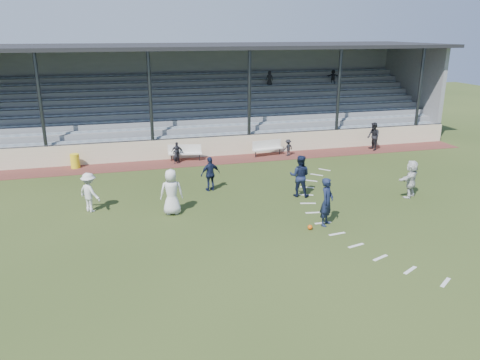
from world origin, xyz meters
name	(u,v)px	position (x,y,z in m)	size (l,w,h in m)	color
ground	(256,230)	(0.00, 0.00, 0.00)	(90.00, 90.00, 0.00)	#2E3C18
cinder_track	(206,161)	(0.00, 10.50, 0.01)	(34.00, 2.00, 0.02)	#532521
retaining_wall	(203,147)	(0.00, 11.55, 0.60)	(34.00, 0.18, 1.20)	beige
bench_left	(185,151)	(-1.19, 10.96, 0.58)	(2.04, 0.81, 0.95)	silver
bench_right	(267,147)	(3.94, 10.79, 0.58)	(2.04, 0.79, 0.95)	silver
trash_bin	(75,161)	(-7.47, 10.93, 0.43)	(0.51, 0.51, 0.81)	yellow
football	(310,227)	(2.07, -0.48, 0.10)	(0.20, 0.20, 0.20)	#C84D0B
player_white_lead	(171,192)	(-2.98, 2.57, 0.99)	(0.97, 0.63, 1.98)	silver
player_navy_lead	(327,202)	(2.87, -0.19, 0.99)	(0.72, 0.47, 1.97)	#131B35
player_navy_mid	(300,176)	(3.11, 3.31, 0.99)	(0.97, 0.75, 1.99)	#131B35
player_white_wing	(90,192)	(-6.35, 3.76, 0.87)	(1.12, 0.64, 1.74)	silver
player_navy_wing	(210,174)	(-0.79, 5.15, 0.85)	(1.00, 0.41, 1.70)	#131B35
player_white_back	(411,179)	(8.09, 1.87, 0.89)	(1.65, 0.53, 1.78)	silver
official	(373,136)	(11.03, 10.35, 0.92)	(0.88, 0.68, 1.81)	black
sub_left_near	(176,155)	(-1.82, 10.37, 0.53)	(0.37, 0.24, 1.02)	black
sub_left_far	(177,152)	(-1.68, 10.74, 0.62)	(0.70, 0.29, 1.20)	black
sub_right	(288,147)	(5.18, 10.41, 0.54)	(0.67, 0.39, 1.04)	black
grandstand	(190,109)	(0.01, 16.26, 2.20)	(34.60, 9.00, 6.61)	gray
penalty_arc	(351,220)	(4.12, 0.00, 0.01)	(3.89, 14.63, 0.01)	silver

